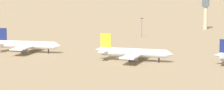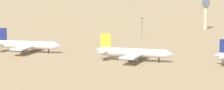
{
  "view_description": "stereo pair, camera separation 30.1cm",
  "coord_description": "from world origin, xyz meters",
  "px_view_note": "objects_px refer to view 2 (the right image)",
  "views": [
    {
      "loc": [
        59.86,
        -217.26,
        38.8
      ],
      "look_at": [
        -12.09,
        22.21,
        6.0
      ],
      "focal_mm": 80.42,
      "sensor_mm": 36.0,
      "label": 1
    },
    {
      "loc": [
        60.15,
        -217.18,
        38.8
      ],
      "look_at": [
        -12.09,
        22.21,
        6.0
      ],
      "focal_mm": 80.42,
      "sensor_mm": 36.0,
      "label": 2
    }
  ],
  "objects_px": {
    "control_tower": "(206,12)",
    "light_pole_mid": "(142,26)",
    "parked_jet_navy_2": "(26,45)",
    "parked_jet_yellow_3": "(133,53)"
  },
  "relations": [
    {
      "from": "control_tower",
      "to": "light_pole_mid",
      "type": "relative_size",
      "value": 1.74
    },
    {
      "from": "parked_jet_navy_2",
      "to": "control_tower",
      "type": "height_order",
      "value": "control_tower"
    },
    {
      "from": "parked_jet_navy_2",
      "to": "control_tower",
      "type": "relative_size",
      "value": 1.69
    },
    {
      "from": "control_tower",
      "to": "light_pole_mid",
      "type": "bearing_deg",
      "value": -117.09
    },
    {
      "from": "control_tower",
      "to": "light_pole_mid",
      "type": "distance_m",
      "value": 76.45
    },
    {
      "from": "parked_jet_yellow_3",
      "to": "control_tower",
      "type": "bearing_deg",
      "value": 85.8
    },
    {
      "from": "parked_jet_yellow_3",
      "to": "light_pole_mid",
      "type": "relative_size",
      "value": 2.93
    },
    {
      "from": "parked_jet_navy_2",
      "to": "parked_jet_yellow_3",
      "type": "relative_size",
      "value": 1.01
    },
    {
      "from": "control_tower",
      "to": "light_pole_mid",
      "type": "xyz_separation_m",
      "value": [
        -34.71,
        -67.85,
        -6.1
      ]
    },
    {
      "from": "light_pole_mid",
      "to": "parked_jet_navy_2",
      "type": "bearing_deg",
      "value": -116.55
    }
  ]
}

